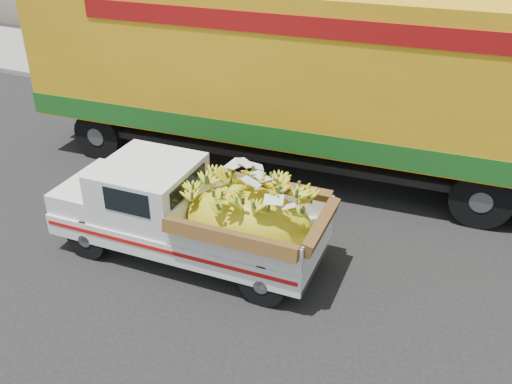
% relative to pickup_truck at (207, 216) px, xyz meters
% --- Properties ---
extents(ground, '(100.00, 100.00, 0.00)m').
position_rel_pickup_truck_xyz_m(ground, '(-1.30, 0.23, -0.84)').
color(ground, black).
rests_on(ground, ground).
extents(curb, '(60.00, 0.25, 0.15)m').
position_rel_pickup_truck_xyz_m(curb, '(-1.30, 6.16, -0.76)').
color(curb, gray).
rests_on(curb, ground).
extents(sidewalk, '(60.00, 4.00, 0.14)m').
position_rel_pickup_truck_xyz_m(sidewalk, '(-1.30, 8.26, -0.77)').
color(sidewalk, gray).
rests_on(sidewalk, ground).
extents(pickup_truck, '(4.50, 1.82, 1.55)m').
position_rel_pickup_truck_xyz_m(pickup_truck, '(0.00, 0.00, 0.00)').
color(pickup_truck, black).
rests_on(pickup_truck, ground).
extents(semi_trailer, '(12.04, 3.36, 3.80)m').
position_rel_pickup_truck_xyz_m(semi_trailer, '(0.39, 3.72, 1.29)').
color(semi_trailer, black).
rests_on(semi_trailer, ground).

